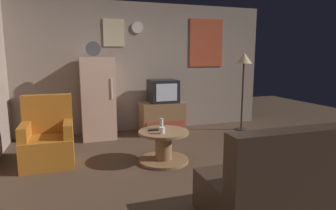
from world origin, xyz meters
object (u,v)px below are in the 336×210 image
Objects in this scene: crt_tv at (163,91)px; mug_ceramic_white at (162,130)px; fridge at (98,98)px; tv_stand at (162,118)px; coffee_table at (164,146)px; standing_lamp at (244,64)px; couch at (296,184)px; wine_glass at (162,123)px; armchair at (48,140)px; remote_control at (153,130)px.

mug_ceramic_white is (-0.53, -1.68, -0.34)m from crt_tv.
fridge reaches higher than tv_stand.
crt_tv is (0.02, -0.00, 0.53)m from tv_stand.
coffee_table is 8.00× the size of mug_ceramic_white.
couch is (-1.33, -3.05, -1.05)m from standing_lamp.
wine_glass is at bearing -106.96° from tv_stand.
coffee_table is 0.75× the size of armchair.
armchair reaches higher than couch.
fridge is at bearing 178.15° from tv_stand.
fridge is 2.95m from standing_lamp.
tv_stand is at bearing 73.21° from mug_ceramic_white.
remote_control is (-0.14, 0.05, 0.24)m from coffee_table.
couch is at bearing -65.36° from fridge.
tv_stand reaches higher than remote_control.
tv_stand is 0.49× the size of couch.
crt_tv reaches higher than armchair.
crt_tv is at bearing -2.43° from tv_stand.
crt_tv is 1.74m from coffee_table.
fridge is 1.70m from remote_control.
crt_tv reaches higher than coffee_table.
armchair reaches higher than remote_control.
standing_lamp is 2.50m from wine_glass.
couch is at bearing -62.30° from remote_control.
fridge reaches higher than crt_tv.
mug_ceramic_white is 1.84m from couch.
crt_tv reaches higher than tv_stand.
coffee_table is at bearing -96.60° from wine_glass.
coffee_table is at bearing 113.34° from couch.
couch is (0.29, -3.32, -0.53)m from crt_tv.
remote_control is (-0.60, -1.51, -0.37)m from crt_tv.
wine_glass is (0.80, -1.44, -0.22)m from fridge.
standing_lamp is 10.60× the size of wine_glass.
couch reaches higher than coffee_table.
remote_control is at bearing -111.84° from crt_tv.
remote_control is (0.64, -1.55, -0.29)m from fridge.
mug_ceramic_white is 0.05× the size of couch.
fridge reaches higher than coffee_table.
armchair is at bearing 163.84° from coffee_table.
couch reaches higher than mug_ceramic_white.
coffee_table is 1.64m from armchair.
standing_lamp reaches higher than mug_ceramic_white.
couch reaches higher than wine_glass.
wine_glass is 0.09× the size of couch.
crt_tv reaches higher than mug_ceramic_white.
armchair is (-0.79, -1.14, -0.42)m from fridge.
couch is at bearing -43.56° from armchair.
coffee_table is 1.92m from couch.
standing_lamp is at bearing 12.76° from armchair.
fridge is 1.84× the size of armchair.
fridge reaches higher than mug_ceramic_white.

